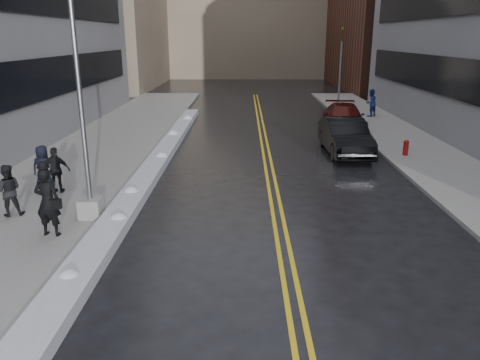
{
  "coord_description": "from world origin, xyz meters",
  "views": [
    {
      "loc": [
        1.42,
        -11.45,
        5.5
      ],
      "look_at": [
        1.29,
        2.19,
        1.3
      ],
      "focal_mm": 35.0,
      "sensor_mm": 36.0,
      "label": 1
    }
  ],
  "objects_px": {
    "pedestrian_b": "(8,190)",
    "car_black": "(345,136)",
    "lamppost": "(84,142)",
    "car_maroon": "(344,118)",
    "pedestrian_fedora": "(48,202)",
    "fire_hydrant": "(406,147)",
    "pedestrian_east": "(371,103)",
    "pedestrian_c": "(43,168)",
    "traffic_signal": "(340,66)",
    "pedestrian_d": "(56,170)"
  },
  "relations": [
    {
      "from": "lamppost",
      "to": "fire_hydrant",
      "type": "relative_size",
      "value": 10.45
    },
    {
      "from": "pedestrian_fedora",
      "to": "pedestrian_c",
      "type": "height_order",
      "value": "pedestrian_fedora"
    },
    {
      "from": "traffic_signal",
      "to": "pedestrian_c",
      "type": "xyz_separation_m",
      "value": [
        -14.32,
        -19.32,
        -2.43
      ]
    },
    {
      "from": "pedestrian_c",
      "to": "car_maroon",
      "type": "distance_m",
      "value": 17.99
    },
    {
      "from": "traffic_signal",
      "to": "pedestrian_east",
      "type": "distance_m",
      "value": 4.03
    },
    {
      "from": "lamppost",
      "to": "car_black",
      "type": "bearing_deg",
      "value": 42.62
    },
    {
      "from": "fire_hydrant",
      "to": "lamppost",
      "type": "bearing_deg",
      "value": -146.96
    },
    {
      "from": "pedestrian_b",
      "to": "car_black",
      "type": "height_order",
      "value": "pedestrian_b"
    },
    {
      "from": "pedestrian_b",
      "to": "pedestrian_d",
      "type": "relative_size",
      "value": 0.98
    },
    {
      "from": "lamppost",
      "to": "pedestrian_b",
      "type": "height_order",
      "value": "lamppost"
    },
    {
      "from": "pedestrian_c",
      "to": "car_black",
      "type": "distance_m",
      "value": 13.6
    },
    {
      "from": "fire_hydrant",
      "to": "car_black",
      "type": "bearing_deg",
      "value": 162.57
    },
    {
      "from": "pedestrian_b",
      "to": "car_maroon",
      "type": "height_order",
      "value": "pedestrian_b"
    },
    {
      "from": "pedestrian_b",
      "to": "pedestrian_d",
      "type": "height_order",
      "value": "pedestrian_d"
    },
    {
      "from": "pedestrian_b",
      "to": "pedestrian_fedora",
      "type": "bearing_deg",
      "value": 121.55
    },
    {
      "from": "traffic_signal",
      "to": "car_maroon",
      "type": "xyz_separation_m",
      "value": [
        -1.02,
        -7.2,
        -2.62
      ]
    },
    {
      "from": "lamppost",
      "to": "car_black",
      "type": "xyz_separation_m",
      "value": [
        9.61,
        8.84,
        -1.68
      ]
    },
    {
      "from": "car_maroon",
      "to": "pedestrian_fedora",
      "type": "bearing_deg",
      "value": -120.96
    },
    {
      "from": "pedestrian_fedora",
      "to": "lamppost",
      "type": "bearing_deg",
      "value": -110.91
    },
    {
      "from": "lamppost",
      "to": "pedestrian_east",
      "type": "relative_size",
      "value": 4.08
    },
    {
      "from": "car_black",
      "to": "car_maroon",
      "type": "distance_m",
      "value": 6.07
    },
    {
      "from": "pedestrian_fedora",
      "to": "pedestrian_c",
      "type": "xyz_separation_m",
      "value": [
        -1.82,
        4.06,
        -0.16
      ]
    },
    {
      "from": "pedestrian_fedora",
      "to": "pedestrian_east",
      "type": "bearing_deg",
      "value": -118.65
    },
    {
      "from": "pedestrian_east",
      "to": "car_maroon",
      "type": "height_order",
      "value": "pedestrian_east"
    },
    {
      "from": "pedestrian_b",
      "to": "pedestrian_c",
      "type": "distance_m",
      "value": 2.56
    },
    {
      "from": "traffic_signal",
      "to": "pedestrian_c",
      "type": "relative_size",
      "value": 3.65
    },
    {
      "from": "traffic_signal",
      "to": "pedestrian_fedora",
      "type": "bearing_deg",
      "value": -118.13
    },
    {
      "from": "lamppost",
      "to": "fire_hydrant",
      "type": "bearing_deg",
      "value": 33.04
    },
    {
      "from": "fire_hydrant",
      "to": "pedestrian_east",
      "type": "relative_size",
      "value": 0.39
    },
    {
      "from": "pedestrian_c",
      "to": "pedestrian_b",
      "type": "bearing_deg",
      "value": 86.49
    },
    {
      "from": "traffic_signal",
      "to": "pedestrian_d",
      "type": "xyz_separation_m",
      "value": [
        -13.72,
        -19.65,
        -2.43
      ]
    },
    {
      "from": "lamppost",
      "to": "car_maroon",
      "type": "relative_size",
      "value": 1.41
    },
    {
      "from": "pedestrian_d",
      "to": "car_black",
      "type": "height_order",
      "value": "pedestrian_d"
    },
    {
      "from": "pedestrian_east",
      "to": "car_black",
      "type": "distance_m",
      "value": 11.03
    },
    {
      "from": "pedestrian_fedora",
      "to": "car_black",
      "type": "relative_size",
      "value": 0.38
    },
    {
      "from": "fire_hydrant",
      "to": "pedestrian_east",
      "type": "distance_m",
      "value": 11.24
    },
    {
      "from": "fire_hydrant",
      "to": "car_maroon",
      "type": "distance_m",
      "value": 6.97
    },
    {
      "from": "traffic_signal",
      "to": "car_black",
      "type": "height_order",
      "value": "traffic_signal"
    },
    {
      "from": "pedestrian_b",
      "to": "car_maroon",
      "type": "bearing_deg",
      "value": -151.73
    },
    {
      "from": "pedestrian_fedora",
      "to": "car_black",
      "type": "bearing_deg",
      "value": -129.26
    },
    {
      "from": "pedestrian_b",
      "to": "pedestrian_d",
      "type": "bearing_deg",
      "value": -125.33
    },
    {
      "from": "pedestrian_b",
      "to": "pedestrian_d",
      "type": "xyz_separation_m",
      "value": [
        0.63,
        2.23,
        0.01
      ]
    },
    {
      "from": "lamppost",
      "to": "pedestrian_c",
      "type": "xyz_separation_m",
      "value": [
        -2.52,
        2.68,
        -1.56
      ]
    },
    {
      "from": "pedestrian_fedora",
      "to": "car_maroon",
      "type": "distance_m",
      "value": 19.84
    },
    {
      "from": "lamppost",
      "to": "car_maroon",
      "type": "distance_m",
      "value": 18.39
    },
    {
      "from": "pedestrian_d",
      "to": "car_maroon",
      "type": "bearing_deg",
      "value": -137.97
    },
    {
      "from": "pedestrian_d",
      "to": "pedestrian_b",
      "type": "bearing_deg",
      "value": 71.74
    },
    {
      "from": "pedestrian_c",
      "to": "lamppost",
      "type": "bearing_deg",
      "value": 130.59
    },
    {
      "from": "pedestrian_c",
      "to": "pedestrian_east",
      "type": "relative_size",
      "value": 0.88
    },
    {
      "from": "pedestrian_east",
      "to": "car_maroon",
      "type": "relative_size",
      "value": 0.35
    }
  ]
}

